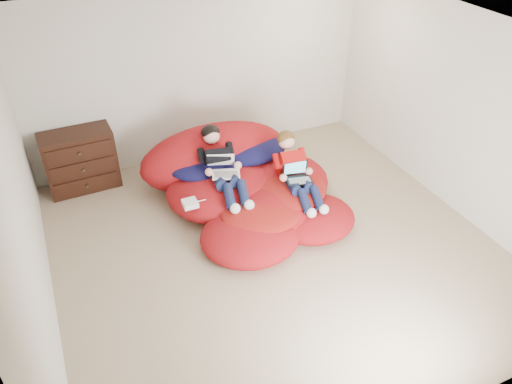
# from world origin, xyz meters

# --- Properties ---
(room_shell) EXTENTS (5.10, 5.10, 2.77)m
(room_shell) POSITION_xyz_m (0.00, 0.00, 0.22)
(room_shell) COLOR tan
(room_shell) RESTS_ON ground
(dresser) EXTENTS (0.95, 0.54, 0.84)m
(dresser) POSITION_xyz_m (-1.86, 2.25, 0.42)
(dresser) COLOR black
(dresser) RESTS_ON ground
(beanbag_pile) EXTENTS (2.42, 2.50, 0.93)m
(beanbag_pile) POSITION_xyz_m (0.05, 1.01, 0.27)
(beanbag_pile) COLOR #B01318
(beanbag_pile) RESTS_ON ground
(cream_pillow) EXTENTS (0.44, 0.28, 0.28)m
(cream_pillow) POSITION_xyz_m (-0.46, 1.75, 0.62)
(cream_pillow) COLOR white
(cream_pillow) RESTS_ON beanbag_pile
(older_boy) EXTENTS (0.40, 1.22, 0.66)m
(older_boy) POSITION_xyz_m (-0.25, 1.07, 0.66)
(older_boy) COLOR black
(older_boy) RESTS_ON beanbag_pile
(younger_boy) EXTENTS (0.36, 1.06, 0.70)m
(younger_boy) POSITION_xyz_m (0.57, 0.61, 0.62)
(younger_boy) COLOR red
(younger_boy) RESTS_ON beanbag_pile
(laptop_white) EXTENTS (0.41, 0.46, 0.23)m
(laptop_white) POSITION_xyz_m (-0.25, 0.96, 0.63)
(laptop_white) COLOR white
(laptop_white) RESTS_ON older_boy
(laptop_black) EXTENTS (0.35, 0.32, 0.23)m
(laptop_black) POSITION_xyz_m (0.57, 0.53, 0.56)
(laptop_black) COLOR black
(laptop_black) RESTS_ON younger_boy
(power_adapter) EXTENTS (0.18, 0.18, 0.07)m
(power_adapter) POSITION_xyz_m (-0.80, 0.69, 0.42)
(power_adapter) COLOR white
(power_adapter) RESTS_ON beanbag_pile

